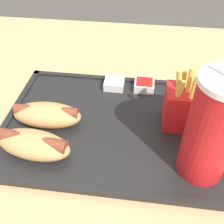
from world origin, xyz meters
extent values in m
cube|color=tan|center=(0.00, 0.00, 0.37)|extent=(1.20, 0.96, 0.73)
cube|color=black|center=(-0.05, 0.00, 0.74)|extent=(0.42, 0.30, 0.01)
cube|color=black|center=(-0.05, -0.15, 0.74)|extent=(0.42, 0.01, 0.00)
cube|color=black|center=(-0.05, 0.15, 0.74)|extent=(0.42, 0.01, 0.00)
cube|color=black|center=(-0.25, 0.00, 0.74)|extent=(0.01, 0.30, 0.00)
cube|color=black|center=(0.16, 0.00, 0.74)|extent=(0.01, 0.30, 0.00)
cylinder|color=red|center=(-0.20, 0.08, 0.83)|extent=(0.07, 0.07, 0.17)
ellipsoid|color=tan|center=(0.07, 0.09, 0.76)|extent=(0.14, 0.07, 0.04)
cylinder|color=brown|center=(0.07, 0.09, 0.77)|extent=(0.12, 0.04, 0.02)
ellipsoid|color=tan|center=(0.07, 0.02, 0.76)|extent=(0.13, 0.06, 0.04)
cylinder|color=brown|center=(0.07, 0.02, 0.77)|extent=(0.12, 0.02, 0.02)
cube|color=red|center=(-0.18, -0.02, 0.78)|extent=(0.07, 0.06, 0.08)
cylinder|color=#E5C14C|center=(-0.16, 0.00, 0.82)|extent=(0.02, 0.01, 0.07)
cylinder|color=#E5C14C|center=(-0.18, 0.00, 0.82)|extent=(0.02, 0.01, 0.09)
cylinder|color=#E5C14C|center=(-0.18, -0.01, 0.82)|extent=(0.01, 0.02, 0.09)
cylinder|color=#E5C14C|center=(-0.20, -0.03, 0.81)|extent=(0.01, 0.01, 0.06)
cylinder|color=#E5C14C|center=(-0.16, 0.00, 0.83)|extent=(0.02, 0.02, 0.09)
cylinder|color=#E5C14C|center=(-0.17, -0.03, 0.81)|extent=(0.02, 0.01, 0.08)
cube|color=silver|center=(-0.04, -0.12, 0.75)|extent=(0.04, 0.04, 0.02)
cube|color=white|center=(-0.04, -0.12, 0.76)|extent=(0.04, 0.04, 0.00)
cube|color=silver|center=(-0.10, -0.12, 0.75)|extent=(0.04, 0.04, 0.02)
cube|color=#B21914|center=(-0.10, -0.12, 0.76)|extent=(0.04, 0.04, 0.00)
camera|label=1|loc=(-0.09, 0.36, 1.10)|focal=42.00mm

